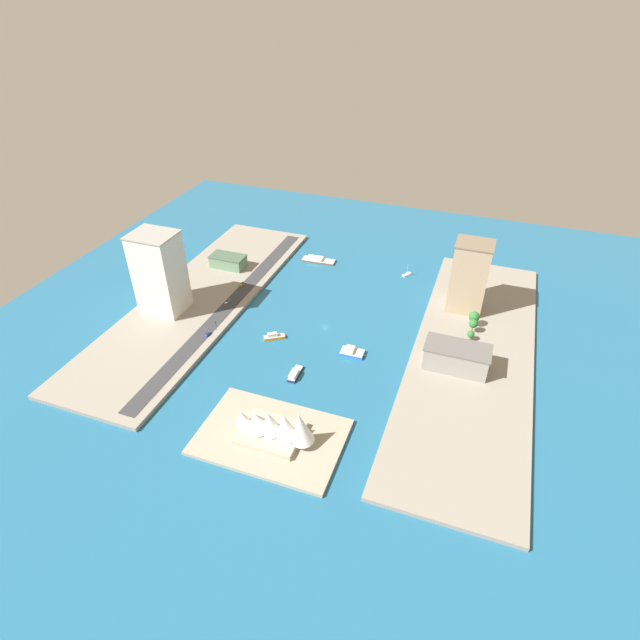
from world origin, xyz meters
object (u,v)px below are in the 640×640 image
at_px(patrol_launch_navy, 295,374).
at_px(sailboat_small_white, 407,275).
at_px(hatchback_blue, 208,334).
at_px(barge_flat_brown, 317,260).
at_px(taxi_yellow_cab, 242,284).
at_px(water_taxi_orange, 274,337).
at_px(catamaran_blue, 352,352).
at_px(traffic_light_waterfront, 216,324).
at_px(hotel_broad_white, 160,273).
at_px(van_white, 227,301).
at_px(opera_landmark, 275,426).
at_px(apartment_midrise_tan, 469,277).
at_px(terminal_long_green, 228,261).
at_px(carpark_squat_concrete, 456,357).

bearing_deg(patrol_launch_navy, sailboat_small_white, -104.99).
bearing_deg(sailboat_small_white, hatchback_blue, 50.14).
relative_size(barge_flat_brown, hatchback_blue, 5.54).
bearing_deg(taxi_yellow_cab, water_taxi_orange, 134.03).
height_order(catamaran_blue, taxi_yellow_cab, taxi_yellow_cab).
bearing_deg(barge_flat_brown, traffic_light_waterfront, 76.65).
height_order(patrol_launch_navy, barge_flat_brown, patrol_launch_navy).
bearing_deg(hotel_broad_white, van_white, -149.91).
height_order(hotel_broad_white, opera_landmark, hotel_broad_white).
relative_size(traffic_light_waterfront, opera_landmark, 0.15).
height_order(water_taxi_orange, taxi_yellow_cab, water_taxi_orange).
height_order(apartment_midrise_tan, van_white, apartment_midrise_tan).
bearing_deg(water_taxi_orange, barge_flat_brown, -84.60).
height_order(hotel_broad_white, terminal_long_green, hotel_broad_white).
height_order(carpark_squat_concrete, terminal_long_green, carpark_squat_concrete).
xyz_separation_m(water_taxi_orange, taxi_yellow_cab, (47.46, -49.10, 1.94)).
bearing_deg(sailboat_small_white, apartment_midrise_tan, 142.96).
bearing_deg(taxi_yellow_cab, sailboat_small_white, -151.72).
height_order(barge_flat_brown, water_taxi_orange, water_taxi_orange).
relative_size(carpark_squat_concrete, opera_landmark, 0.87).
bearing_deg(opera_landmark, van_white, -50.85).
bearing_deg(catamaran_blue, van_white, -12.88).
bearing_deg(patrol_launch_navy, carpark_squat_concrete, -156.94).
height_order(water_taxi_orange, carpark_squat_concrete, carpark_squat_concrete).
relative_size(apartment_midrise_tan, terminal_long_green, 1.81).
bearing_deg(carpark_squat_concrete, hatchback_blue, 8.22).
height_order(carpark_squat_concrete, taxi_yellow_cab, carpark_squat_concrete).
bearing_deg(sailboat_small_white, traffic_light_waterfront, 49.18).
distance_m(patrol_launch_navy, barge_flat_brown, 140.47).
bearing_deg(patrol_launch_navy, hotel_broad_white, -16.67).
relative_size(carpark_squat_concrete, hatchback_blue, 7.34).
bearing_deg(carpark_squat_concrete, sailboat_small_white, -64.05).
relative_size(patrol_launch_navy, carpark_squat_concrete, 0.43).
distance_m(barge_flat_brown, water_taxi_orange, 107.39).
height_order(van_white, opera_landmark, opera_landmark).
relative_size(catamaran_blue, hotel_broad_white, 0.29).
distance_m(patrol_launch_navy, taxi_yellow_cab, 107.09).
bearing_deg(van_white, hotel_broad_white, 30.09).
relative_size(barge_flat_brown, terminal_long_green, 1.05).
bearing_deg(hatchback_blue, terminal_long_green, -70.03).
distance_m(carpark_squat_concrete, hotel_broad_white, 194.67).
bearing_deg(hatchback_blue, taxi_yellow_cab, -82.96).
bearing_deg(hatchback_blue, traffic_light_waterfront, -109.39).
bearing_deg(taxi_yellow_cab, apartment_midrise_tan, -171.10).
xyz_separation_m(hotel_broad_white, van_white, (-35.44, -20.53, -26.79)).
xyz_separation_m(hatchback_blue, opera_landmark, (-75.25, 62.59, 6.24)).
height_order(hotel_broad_white, apartment_midrise_tan, hotel_broad_white).
xyz_separation_m(carpark_squat_concrete, hatchback_blue, (151.35, 21.87, -6.35)).
height_order(terminal_long_green, van_white, terminal_long_green).
bearing_deg(apartment_midrise_tan, catamaran_blue, 51.19).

